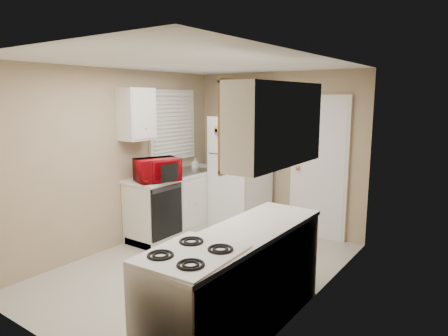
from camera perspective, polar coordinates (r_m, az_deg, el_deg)
The scene contains 19 objects.
floor at distance 4.96m, azimuth -3.45°, elevation -14.04°, with size 3.80×3.80×0.00m, color beige.
ceiling at distance 4.54m, azimuth -3.78°, elevation 14.78°, with size 3.80×3.80×0.00m, color white.
wall_left at distance 5.58m, azimuth -14.86°, elevation 1.23°, with size 3.80×3.80×0.00m, color tan.
wall_right at distance 3.89m, azimuth 12.64°, elevation -2.42°, with size 3.80×3.80×0.00m, color tan.
wall_back at distance 6.18m, azimuth 7.55°, elevation 2.31°, with size 2.80×2.80×0.00m, color tan.
wall_front at distance 3.38m, azimuth -24.38°, elevation -4.97°, with size 2.80×2.80×0.00m, color tan.
left_counter at distance 6.13m, azimuth -6.24°, elevation -4.87°, with size 0.60×1.80×0.90m, color silver.
dishwasher at distance 5.51m, azimuth -8.15°, elevation -6.21°, with size 0.03×0.58×0.72m, color black.
sink at distance 6.15m, azimuth -5.39°, elevation -0.89°, with size 0.54×0.74×0.16m, color gray.
microwave at distance 5.48m, azimuth -9.51°, elevation -0.32°, with size 0.31×0.56×0.38m, color #96040B.
soap_bottle at distance 6.36m, azimuth -4.15°, elevation 0.78°, with size 0.08×0.08×0.17m, color white.
window_blinds at distance 6.23m, azimuth -7.33°, elevation 6.08°, with size 0.10×0.98×1.08m, color silver.
upper_cabinet_left at distance 5.55m, azimuth -12.38°, elevation 7.52°, with size 0.30×0.45×0.70m, color silver.
refrigerator at distance 6.10m, azimuth 2.33°, elevation -0.83°, with size 0.72×0.70×1.74m, color white.
cabinet_over_fridge at distance 6.19m, azimuth 3.75°, elevation 9.82°, with size 0.70×0.30×0.40m, color silver.
interior_door at distance 5.88m, azimuth 13.37°, elevation -0.05°, with size 0.86×0.06×2.08m, color white.
right_counter at distance 3.60m, azimuth 2.37°, elevation -15.92°, with size 0.60×2.00×0.90m, color silver.
stove at distance 3.16m, azimuth -4.60°, elevation -19.74°, with size 0.61×0.75×0.91m, color white.
upper_cabinet_right at distance 3.42m, azimuth 7.42°, elevation 6.22°, with size 0.30×1.20×0.70m, color silver.
Camera 1 is at (2.86, -3.51, 2.03)m, focal length 32.00 mm.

